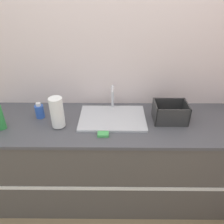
{
  "coord_description": "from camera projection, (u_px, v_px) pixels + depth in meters",
  "views": [
    {
      "loc": [
        0.02,
        -1.27,
        2.01
      ],
      "look_at": [
        0.0,
        0.3,
        1.04
      ],
      "focal_mm": 35.0,
      "sensor_mm": 36.0,
      "label": 1
    }
  ],
  "objects": [
    {
      "name": "paper_towel_roll",
      "position": [
        57.0,
        113.0,
        1.8
      ],
      "size": [
        0.11,
        0.11,
        0.27
      ],
      "color": "#4C4C51",
      "rests_on": "counter_cabinet"
    },
    {
      "name": "wall_back",
      "position": [
        112.0,
        67.0,
        2.06
      ],
      "size": [
        4.7,
        0.06,
        2.6
      ],
      "color": "silver",
      "rests_on": "ground_plane"
    },
    {
      "name": "sink",
      "position": [
        112.0,
        117.0,
        1.97
      ],
      "size": [
        0.59,
        0.41,
        0.25
      ],
      "color": "silver",
      "rests_on": "counter_cabinet"
    },
    {
      "name": "ground_plane",
      "position": [
        112.0,
        219.0,
        2.13
      ],
      "size": [
        12.0,
        12.0,
        0.0
      ],
      "primitive_type": "plane",
      "color": "#937A56"
    },
    {
      "name": "dish_rack",
      "position": [
        170.0,
        114.0,
        1.92
      ],
      "size": [
        0.29,
        0.22,
        0.17
      ],
      "color": "#2D2D2D",
      "rests_on": "counter_cabinet"
    },
    {
      "name": "counter_cabinet",
      "position": [
        112.0,
        160.0,
        2.18
      ],
      "size": [
        2.33,
        0.7,
        0.92
      ],
      "color": "#514C47",
      "rests_on": "ground_plane"
    },
    {
      "name": "sponge",
      "position": [
        103.0,
        134.0,
        1.76
      ],
      "size": [
        0.09,
        0.06,
        0.02
      ],
      "color": "#4CB259",
      "rests_on": "counter_cabinet"
    },
    {
      "name": "bottle_blue",
      "position": [
        40.0,
        111.0,
        1.97
      ],
      "size": [
        0.08,
        0.08,
        0.15
      ],
      "color": "#2D56B7",
      "rests_on": "counter_cabinet"
    }
  ]
}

